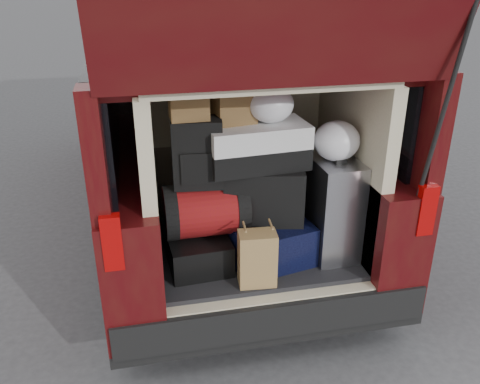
{
  "coord_description": "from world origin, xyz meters",
  "views": [
    {
      "loc": [
        -0.7,
        -2.6,
        2.31
      ],
      "look_at": [
        -0.1,
        0.2,
        0.98
      ],
      "focal_mm": 38.0,
      "sensor_mm": 36.0,
      "label": 1
    }
  ],
  "objects_px": {
    "black_soft_case": "(263,193)",
    "silver_roller": "(331,207)",
    "kraft_bag": "(257,259)",
    "navy_hardshell": "(262,235)",
    "twotone_duffel": "(257,146)",
    "red_duffel": "(206,210)",
    "backpack": "(197,153)",
    "black_hardshell": "(197,247)"
  },
  "relations": [
    {
      "from": "navy_hardshell",
      "to": "twotone_duffel",
      "type": "distance_m",
      "value": 0.61
    },
    {
      "from": "red_duffel",
      "to": "twotone_duffel",
      "type": "height_order",
      "value": "twotone_duffel"
    },
    {
      "from": "red_duffel",
      "to": "backpack",
      "type": "bearing_deg",
      "value": 171.4
    },
    {
      "from": "silver_roller",
      "to": "kraft_bag",
      "type": "height_order",
      "value": "silver_roller"
    },
    {
      "from": "silver_roller",
      "to": "backpack",
      "type": "relative_size",
      "value": 1.58
    },
    {
      "from": "black_hardshell",
      "to": "twotone_duffel",
      "type": "distance_m",
      "value": 0.75
    },
    {
      "from": "kraft_bag",
      "to": "black_soft_case",
      "type": "bearing_deg",
      "value": 75.31
    },
    {
      "from": "black_hardshell",
      "to": "backpack",
      "type": "distance_m",
      "value": 0.63
    },
    {
      "from": "black_soft_case",
      "to": "navy_hardshell",
      "type": "bearing_deg",
      "value": 88.2
    },
    {
      "from": "black_hardshell",
      "to": "kraft_bag",
      "type": "relative_size",
      "value": 1.5
    },
    {
      "from": "navy_hardshell",
      "to": "black_soft_case",
      "type": "relative_size",
      "value": 1.24
    },
    {
      "from": "backpack",
      "to": "silver_roller",
      "type": "bearing_deg",
      "value": 3.4
    },
    {
      "from": "black_hardshell",
      "to": "silver_roller",
      "type": "relative_size",
      "value": 0.78
    },
    {
      "from": "kraft_bag",
      "to": "twotone_duffel",
      "type": "relative_size",
      "value": 0.56
    },
    {
      "from": "black_soft_case",
      "to": "backpack",
      "type": "height_order",
      "value": "backpack"
    },
    {
      "from": "navy_hardshell",
      "to": "red_duffel",
      "type": "height_order",
      "value": "red_duffel"
    },
    {
      "from": "silver_roller",
      "to": "twotone_duffel",
      "type": "height_order",
      "value": "twotone_duffel"
    },
    {
      "from": "black_soft_case",
      "to": "twotone_duffel",
      "type": "distance_m",
      "value": 0.31
    },
    {
      "from": "black_soft_case",
      "to": "silver_roller",
      "type": "bearing_deg",
      "value": 5.1
    },
    {
      "from": "kraft_bag",
      "to": "backpack",
      "type": "bearing_deg",
      "value": 138.07
    },
    {
      "from": "black_hardshell",
      "to": "kraft_bag",
      "type": "bearing_deg",
      "value": -48.7
    },
    {
      "from": "red_duffel",
      "to": "twotone_duffel",
      "type": "relative_size",
      "value": 0.84
    },
    {
      "from": "silver_roller",
      "to": "black_hardshell",
      "type": "bearing_deg",
      "value": 174.42
    },
    {
      "from": "kraft_bag",
      "to": "red_duffel",
      "type": "bearing_deg",
      "value": 134.65
    },
    {
      "from": "red_duffel",
      "to": "backpack",
      "type": "xyz_separation_m",
      "value": [
        -0.04,
        0.01,
        0.37
      ]
    },
    {
      "from": "navy_hardshell",
      "to": "silver_roller",
      "type": "distance_m",
      "value": 0.48
    },
    {
      "from": "red_duffel",
      "to": "twotone_duffel",
      "type": "bearing_deg",
      "value": 3.84
    },
    {
      "from": "silver_roller",
      "to": "red_duffel",
      "type": "distance_m",
      "value": 0.8
    },
    {
      "from": "silver_roller",
      "to": "red_duffel",
      "type": "relative_size",
      "value": 1.29
    },
    {
      "from": "red_duffel",
      "to": "black_soft_case",
      "type": "distance_m",
      "value": 0.37
    },
    {
      "from": "kraft_bag",
      "to": "red_duffel",
      "type": "xyz_separation_m",
      "value": [
        -0.25,
        0.3,
        0.2
      ]
    },
    {
      "from": "black_soft_case",
      "to": "backpack",
      "type": "relative_size",
      "value": 1.18
    },
    {
      "from": "black_hardshell",
      "to": "red_duffel",
      "type": "bearing_deg",
      "value": -16.65
    },
    {
      "from": "silver_roller",
      "to": "kraft_bag",
      "type": "distance_m",
      "value": 0.62
    },
    {
      "from": "silver_roller",
      "to": "kraft_bag",
      "type": "xyz_separation_m",
      "value": [
        -0.55,
        -0.26,
        -0.15
      ]
    },
    {
      "from": "black_hardshell",
      "to": "black_soft_case",
      "type": "relative_size",
      "value": 1.04
    },
    {
      "from": "navy_hardshell",
      "to": "red_duffel",
      "type": "xyz_separation_m",
      "value": [
        -0.37,
        -0.03,
        0.23
      ]
    },
    {
      "from": "kraft_bag",
      "to": "backpack",
      "type": "height_order",
      "value": "backpack"
    },
    {
      "from": "black_soft_case",
      "to": "twotone_duffel",
      "type": "xyz_separation_m",
      "value": [
        -0.04,
        0.02,
        0.31
      ]
    },
    {
      "from": "twotone_duffel",
      "to": "kraft_bag",
      "type": "bearing_deg",
      "value": -106.73
    },
    {
      "from": "silver_roller",
      "to": "twotone_duffel",
      "type": "relative_size",
      "value": 1.08
    },
    {
      "from": "navy_hardshell",
      "to": "backpack",
      "type": "distance_m",
      "value": 0.72
    }
  ]
}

